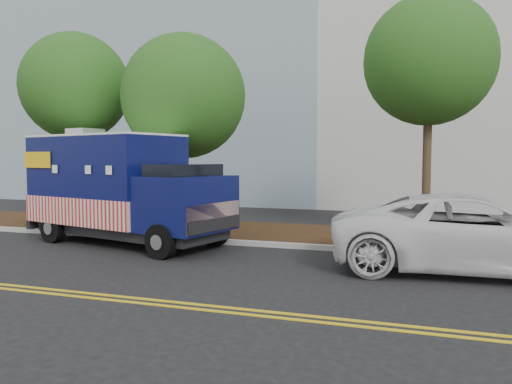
% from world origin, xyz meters
% --- Properties ---
extents(ground, '(120.00, 120.00, 0.00)m').
position_xyz_m(ground, '(0.00, 0.00, 0.00)').
color(ground, black).
rests_on(ground, ground).
extents(curb, '(120.00, 0.18, 0.15)m').
position_xyz_m(curb, '(0.00, 1.40, 0.07)').
color(curb, '#9E9E99').
rests_on(curb, ground).
extents(mulch_strip, '(120.00, 4.00, 0.15)m').
position_xyz_m(mulch_strip, '(0.00, 3.50, 0.07)').
color(mulch_strip, black).
rests_on(mulch_strip, ground).
extents(centerline_near, '(120.00, 0.10, 0.01)m').
position_xyz_m(centerline_near, '(0.00, -4.45, 0.01)').
color(centerline_near, gold).
rests_on(centerline_near, ground).
extents(centerline_far, '(120.00, 0.10, 0.01)m').
position_xyz_m(centerline_far, '(0.00, -4.70, 0.01)').
color(centerline_far, gold).
rests_on(centerline_far, ground).
extents(tree_a, '(3.99, 3.99, 7.23)m').
position_xyz_m(tree_a, '(-5.40, 3.40, 5.22)').
color(tree_a, '#38281C').
rests_on(tree_a, ground).
extents(tree_b, '(4.23, 4.23, 6.79)m').
position_xyz_m(tree_b, '(-0.83, 3.22, 4.67)').
color(tree_b, '#38281C').
rests_on(tree_b, ground).
extents(tree_c, '(3.94, 3.94, 7.50)m').
position_xyz_m(tree_c, '(7.09, 3.87, 5.52)').
color(tree_c, '#38281C').
rests_on(tree_c, ground).
extents(sign_post, '(0.06, 0.06, 2.40)m').
position_xyz_m(sign_post, '(-3.64, 1.55, 1.20)').
color(sign_post, '#473828').
rests_on(sign_post, ground).
extents(food_truck, '(7.03, 4.01, 3.51)m').
position_xyz_m(food_truck, '(-1.70, 0.64, 1.59)').
color(food_truck, black).
rests_on(food_truck, ground).
extents(white_car, '(6.51, 3.23, 1.77)m').
position_xyz_m(white_car, '(8.14, -0.15, 0.89)').
color(white_car, silver).
rests_on(white_car, ground).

